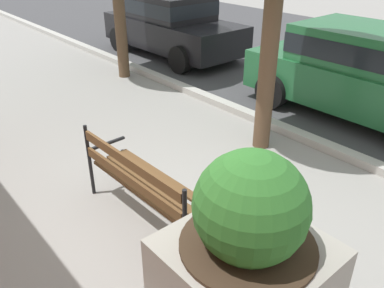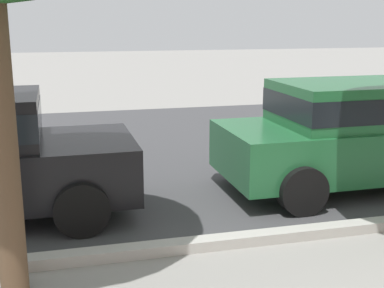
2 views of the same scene
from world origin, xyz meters
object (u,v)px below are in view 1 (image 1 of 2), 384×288
object	(u,v)px
parked_car_black	(171,23)
parked_car_green	(365,71)
park_bench	(143,181)
concrete_planter	(247,254)

from	to	relation	value
parked_car_black	parked_car_green	size ratio (longest dim) A/B	1.00
parked_car_black	parked_car_green	xyz separation A→B (m)	(5.40, 0.00, 0.00)
parked_car_green	parked_car_black	bearing A→B (deg)	180.00
park_bench	parked_car_green	world-z (taller)	parked_car_green
park_bench	concrete_planter	bearing A→B (deg)	-2.95
parked_car_black	concrete_planter	bearing A→B (deg)	-33.90
concrete_planter	parked_car_black	distance (m)	8.37
concrete_planter	parked_car_green	xyz separation A→B (m)	(-1.55, 4.67, 0.16)
concrete_planter	parked_car_green	distance (m)	4.92
parked_car_black	parked_car_green	distance (m)	5.40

